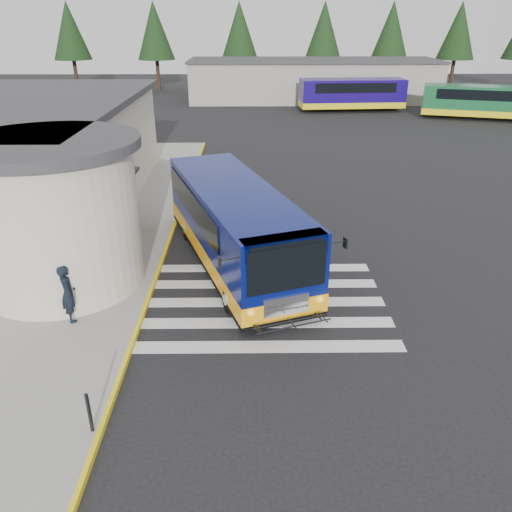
{
  "coord_description": "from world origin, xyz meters",
  "views": [
    {
      "loc": [
        -0.74,
        -14.54,
        8.24
      ],
      "look_at": [
        -0.59,
        -0.5,
        1.5
      ],
      "focal_mm": 35.0,
      "sensor_mm": 36.0,
      "label": 1
    }
  ],
  "objects_px": {
    "transit_bus": "(235,229)",
    "pedestrian_a": "(68,293)",
    "bollard": "(89,413)",
    "far_bus_a": "(352,93)",
    "pedestrian_b": "(104,266)",
    "far_bus_b": "(479,101)"
  },
  "relations": [
    {
      "from": "far_bus_a",
      "to": "far_bus_b",
      "type": "height_order",
      "value": "far_bus_a"
    },
    {
      "from": "pedestrian_a",
      "to": "far_bus_a",
      "type": "distance_m",
      "value": 39.96
    },
    {
      "from": "transit_bus",
      "to": "pedestrian_a",
      "type": "bearing_deg",
      "value": -159.14
    },
    {
      "from": "pedestrian_a",
      "to": "far_bus_b",
      "type": "distance_m",
      "value": 41.41
    },
    {
      "from": "transit_bus",
      "to": "pedestrian_b",
      "type": "relative_size",
      "value": 6.0
    },
    {
      "from": "pedestrian_a",
      "to": "pedestrian_b",
      "type": "distance_m",
      "value": 1.83
    },
    {
      "from": "far_bus_b",
      "to": "pedestrian_a",
      "type": "bearing_deg",
      "value": 159.32
    },
    {
      "from": "pedestrian_b",
      "to": "far_bus_a",
      "type": "bearing_deg",
      "value": 149.51
    },
    {
      "from": "far_bus_a",
      "to": "pedestrian_b",
      "type": "bearing_deg",
      "value": 153.73
    },
    {
      "from": "far_bus_a",
      "to": "bollard",
      "type": "bearing_deg",
      "value": 158.36
    },
    {
      "from": "transit_bus",
      "to": "bollard",
      "type": "xyz_separation_m",
      "value": [
        -2.89,
        -8.39,
        -0.74
      ]
    },
    {
      "from": "transit_bus",
      "to": "far_bus_b",
      "type": "bearing_deg",
      "value": 35.07
    },
    {
      "from": "pedestrian_b",
      "to": "bollard",
      "type": "distance_m",
      "value": 6.3
    },
    {
      "from": "bollard",
      "to": "far_bus_a",
      "type": "xyz_separation_m",
      "value": [
        13.17,
        41.45,
        1.0
      ]
    },
    {
      "from": "transit_bus",
      "to": "pedestrian_b",
      "type": "xyz_separation_m",
      "value": [
        -4.16,
        -2.23,
        -0.36
      ]
    },
    {
      "from": "pedestrian_a",
      "to": "far_bus_a",
      "type": "xyz_separation_m",
      "value": [
        15.01,
        37.03,
        0.62
      ]
    },
    {
      "from": "transit_bus",
      "to": "pedestrian_a",
      "type": "distance_m",
      "value": 6.18
    },
    {
      "from": "bollard",
      "to": "far_bus_b",
      "type": "relative_size",
      "value": 0.1
    },
    {
      "from": "pedestrian_b",
      "to": "far_bus_b",
      "type": "distance_m",
      "value": 39.69
    },
    {
      "from": "bollard",
      "to": "far_bus_b",
      "type": "distance_m",
      "value": 43.97
    },
    {
      "from": "pedestrian_a",
      "to": "pedestrian_b",
      "type": "xyz_separation_m",
      "value": [
        0.57,
        1.74,
        -0.01
      ]
    },
    {
      "from": "bollard",
      "to": "far_bus_b",
      "type": "bearing_deg",
      "value": 57.55
    }
  ]
}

